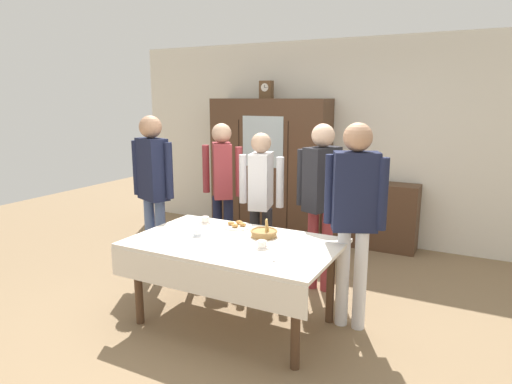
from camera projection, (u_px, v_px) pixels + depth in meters
ground_plane at (246, 312)px, 4.11m from camera, size 12.00×12.00×0.00m
back_wall at (338, 141)px, 6.14m from camera, size 6.40×0.10×2.70m
dining_table at (232, 253)px, 3.77m from camera, size 1.74×1.07×0.75m
wall_cabinet at (270, 167)px, 6.37m from camera, size 1.70×0.46×1.92m
mantel_clock at (266, 90)px, 6.17m from camera, size 0.18×0.11×0.24m
bookshelf_low at (376, 215)px, 5.83m from camera, size 1.04×0.35×0.87m
book_stack at (378, 180)px, 5.74m from camera, size 0.16×0.23×0.07m
tea_cup_mid_left at (262, 245)px, 3.60m from camera, size 0.13×0.13×0.06m
tea_cup_near_left at (205, 220)px, 4.33m from camera, size 0.13×0.13×0.06m
tea_cup_center at (197, 233)px, 3.93m from camera, size 0.13×0.13×0.06m
bread_basket at (264, 233)px, 3.90m from camera, size 0.24×0.24×0.16m
pastry_plate at (237, 225)px, 4.20m from camera, size 0.28×0.28×0.05m
spoon_back_edge at (311, 259)px, 3.36m from camera, size 0.12×0.02×0.01m
spoon_mid_right at (271, 260)px, 3.33m from camera, size 0.12×0.02×0.01m
spoon_front_edge at (234, 244)px, 3.69m from camera, size 0.12×0.02×0.01m
person_beside_shelf at (222, 180)px, 5.10m from camera, size 0.52×0.41×1.66m
person_near_right_end at (321, 191)px, 4.42m from camera, size 0.52×0.41×1.69m
person_behind_table_right at (153, 180)px, 4.75m from camera, size 0.52×0.32×1.76m
person_by_cabinet at (261, 192)px, 4.75m from camera, size 0.52×0.40×1.58m
person_behind_table_left at (355, 205)px, 3.66m from camera, size 0.52×0.33×1.75m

